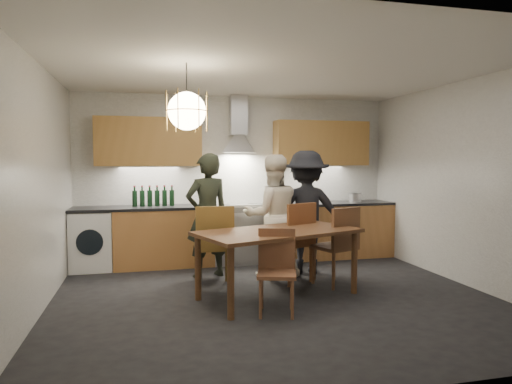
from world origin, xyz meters
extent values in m
plane|color=black|center=(0.00, 0.00, 0.00)|extent=(5.00, 5.00, 0.00)
cube|color=white|center=(0.00, 2.25, 1.30)|extent=(5.00, 0.02, 2.60)
cube|color=white|center=(0.00, -2.25, 1.30)|extent=(5.00, 0.02, 2.60)
cube|color=white|center=(-2.50, 0.00, 1.30)|extent=(0.02, 4.50, 2.60)
cube|color=white|center=(2.50, 0.00, 1.30)|extent=(0.02, 4.50, 2.60)
cube|color=white|center=(0.00, 0.00, 2.60)|extent=(5.00, 4.50, 0.02)
cube|color=tan|center=(-1.18, 1.95, 0.43)|extent=(1.45, 0.60, 0.86)
cube|color=tan|center=(1.48, 1.95, 0.43)|extent=(2.05, 0.60, 0.86)
cube|color=white|center=(-2.20, 1.95, 0.42)|extent=(0.58, 0.58, 0.85)
cube|color=black|center=(-1.48, 1.95, 0.88)|extent=(2.05, 0.62, 0.04)
cube|color=black|center=(1.48, 1.95, 0.88)|extent=(2.05, 0.62, 0.04)
cube|color=silver|center=(0.00, 1.95, 0.40)|extent=(0.90, 0.60, 0.80)
cube|color=black|center=(0.00, 1.66, 0.38)|extent=(0.78, 0.02, 0.42)
cube|color=slate|center=(0.00, 1.95, 0.84)|extent=(0.90, 0.60, 0.08)
cube|color=silver|center=(0.00, 1.69, 0.90)|extent=(0.90, 0.08, 0.04)
cube|color=#BE8C49|center=(-1.38, 2.08, 1.86)|extent=(1.55, 0.35, 0.72)
cube|color=#BE8C49|center=(1.38, 2.08, 1.86)|extent=(1.55, 0.35, 0.72)
cube|color=silver|center=(0.00, 2.12, 2.29)|extent=(0.26, 0.22, 0.62)
cylinder|color=black|center=(-1.00, -0.10, 2.35)|extent=(0.01, 0.01, 0.50)
sphere|color=#FFE0A5|center=(-1.00, -0.10, 2.10)|extent=(0.40, 0.40, 0.40)
torus|color=gold|center=(-1.00, -0.10, 2.10)|extent=(0.43, 0.43, 0.01)
cube|color=brown|center=(0.05, 0.04, 0.76)|extent=(2.05, 1.47, 0.04)
cylinder|color=brown|center=(-0.63, -0.59, 0.37)|extent=(0.07, 0.07, 0.74)
cylinder|color=brown|center=(-0.87, 0.13, 0.37)|extent=(0.07, 0.07, 0.74)
cylinder|color=brown|center=(0.96, -0.04, 0.37)|extent=(0.07, 0.07, 0.74)
cylinder|color=brown|center=(0.72, 0.67, 0.37)|extent=(0.07, 0.07, 0.74)
cube|color=brown|center=(-0.62, 0.67, 0.50)|extent=(0.49, 0.49, 0.04)
cube|color=brown|center=(-0.63, 0.46, 0.78)|extent=(0.47, 0.07, 0.51)
cylinder|color=brown|center=(-0.42, 0.85, 0.24)|extent=(0.04, 0.04, 0.48)
cylinder|color=brown|center=(-0.44, 0.48, 0.24)|extent=(0.04, 0.04, 0.48)
cylinder|color=brown|center=(-0.80, 0.87, 0.24)|extent=(0.04, 0.04, 0.48)
cylinder|color=brown|center=(-0.81, 0.49, 0.24)|extent=(0.04, 0.04, 0.48)
cube|color=brown|center=(0.39, 0.65, 0.50)|extent=(0.62, 0.62, 0.04)
cube|color=brown|center=(0.48, 0.46, 0.78)|extent=(0.45, 0.23, 0.52)
cylinder|color=brown|center=(0.49, 0.91, 0.24)|extent=(0.04, 0.04, 0.48)
cylinder|color=brown|center=(0.64, 0.56, 0.24)|extent=(0.04, 0.04, 0.48)
cylinder|color=brown|center=(0.14, 0.75, 0.24)|extent=(0.04, 0.04, 0.48)
cylinder|color=brown|center=(0.30, 0.40, 0.24)|extent=(0.04, 0.04, 0.48)
cube|color=brown|center=(0.88, 0.37, 0.48)|extent=(0.58, 0.58, 0.04)
cube|color=brown|center=(0.95, 0.18, 0.75)|extent=(0.44, 0.20, 0.50)
cylinder|color=brown|center=(0.99, 0.61, 0.23)|extent=(0.04, 0.04, 0.46)
cylinder|color=brown|center=(1.12, 0.26, 0.23)|extent=(0.04, 0.04, 0.46)
cylinder|color=brown|center=(0.65, 0.48, 0.23)|extent=(0.04, 0.04, 0.46)
cylinder|color=brown|center=(0.78, 0.13, 0.23)|extent=(0.04, 0.04, 0.46)
cube|color=brown|center=(-0.14, -0.53, 0.42)|extent=(0.49, 0.49, 0.04)
cube|color=brown|center=(-0.09, -0.36, 0.65)|extent=(0.39, 0.15, 0.43)
cylinder|color=brown|center=(-0.34, -0.64, 0.20)|extent=(0.03, 0.03, 0.40)
cylinder|color=brown|center=(-0.25, -0.34, 0.20)|extent=(0.03, 0.03, 0.40)
cylinder|color=brown|center=(-0.03, -0.73, 0.20)|extent=(0.03, 0.03, 0.40)
cylinder|color=brown|center=(0.06, -0.43, 0.20)|extent=(0.03, 0.03, 0.40)
imported|color=black|center=(-0.63, 1.15, 0.84)|extent=(0.70, 0.56, 1.68)
imported|color=white|center=(0.24, 0.99, 0.83)|extent=(0.82, 0.64, 1.66)
imported|color=black|center=(0.76, 1.08, 0.86)|extent=(1.22, 0.85, 1.72)
imported|color=silver|center=(1.02, 1.94, 0.94)|extent=(0.39, 0.39, 0.08)
cylinder|color=silver|center=(1.92, 1.92, 0.97)|extent=(0.25, 0.25, 0.14)
camera|label=1|loc=(-1.44, -4.96, 1.59)|focal=32.00mm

